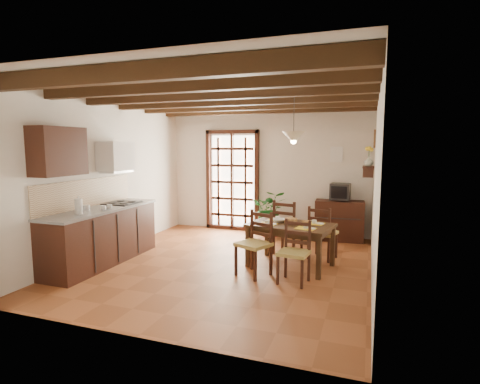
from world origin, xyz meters
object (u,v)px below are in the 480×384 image
at_px(kitchen_counter, 102,235).
at_px(chair_near_right, 294,264).
at_px(dining_table, 291,229).
at_px(potted_plant, 270,210).
at_px(chair_far_left, 288,237).
at_px(sideboard, 339,221).
at_px(crt_tv, 340,191).
at_px(pendant_lamp, 294,136).
at_px(chair_near_left, 254,255).
at_px(chair_far_right, 322,242).

height_order(kitchen_counter, chair_near_right, kitchen_counter).
relative_size(dining_table, potted_plant, 0.67).
distance_m(chair_near_right, potted_plant, 2.80).
relative_size(chair_far_left, potted_plant, 0.47).
xyz_separation_m(sideboard, crt_tv, (-0.00, -0.01, 0.60)).
relative_size(chair_near_right, sideboard, 0.92).
xyz_separation_m(kitchen_counter, pendant_lamp, (2.97, 0.94, 1.60)).
relative_size(chair_near_left, pendant_lamp, 1.14).
relative_size(dining_table, crt_tv, 3.52).
xyz_separation_m(chair_far_left, chair_far_right, (0.63, -0.12, -0.02)).
bearing_deg(chair_near_right, pendant_lamp, 110.80).
bearing_deg(sideboard, chair_near_left, -115.21).
relative_size(sideboard, potted_plant, 0.46).
bearing_deg(crt_tv, sideboard, 93.10).
bearing_deg(chair_far_right, chair_far_left, 5.42).
bearing_deg(potted_plant, dining_table, -66.33).
xyz_separation_m(kitchen_counter, crt_tv, (3.57, 2.82, 0.53)).
height_order(kitchen_counter, pendant_lamp, pendant_lamp).
distance_m(chair_near_right, pendant_lamp, 1.98).
relative_size(chair_far_left, pendant_lamp, 1.15).
height_order(chair_near_right, sideboard, chair_near_right).
distance_m(chair_far_left, potted_plant, 1.38).
xyz_separation_m(kitchen_counter, sideboard, (3.57, 2.83, -0.06)).
distance_m(chair_far_right, crt_tv, 1.58).
distance_m(chair_near_left, chair_far_left, 1.30).
bearing_deg(chair_far_left, crt_tv, -109.18).
bearing_deg(chair_far_left, chair_near_right, 118.17).
bearing_deg(pendant_lamp, chair_near_right, -76.42).
bearing_deg(sideboard, chair_far_left, -125.06).
bearing_deg(chair_near_left, kitchen_counter, -150.41).
distance_m(chair_near_left, chair_far_right, 1.45).
bearing_deg(crt_tv, chair_near_left, -108.84).
relative_size(chair_near_left, chair_far_left, 0.98).
xyz_separation_m(kitchen_counter, chair_near_left, (2.54, 0.25, -0.17)).
height_order(dining_table, sideboard, sideboard).
bearing_deg(potted_plant, crt_tv, 3.53).
height_order(chair_far_right, crt_tv, crt_tv).
relative_size(chair_near_right, potted_plant, 0.42).
height_order(chair_near_left, crt_tv, crt_tv).
xyz_separation_m(dining_table, crt_tv, (0.60, 1.98, 0.40)).
bearing_deg(kitchen_counter, chair_far_right, 22.66).
relative_size(chair_far_right, potted_plant, 0.44).
relative_size(kitchen_counter, potted_plant, 1.07).
xyz_separation_m(chair_far_right, sideboard, (0.17, 1.41, 0.12)).
height_order(dining_table, chair_far_right, chair_far_right).
xyz_separation_m(chair_far_right, pendant_lamp, (-0.43, -0.48, 1.79)).
xyz_separation_m(sideboard, potted_plant, (-1.43, -0.09, 0.16)).
distance_m(chair_near_left, potted_plant, 2.52).
relative_size(crt_tv, pendant_lamp, 0.47).
bearing_deg(sideboard, kitchen_counter, -144.97).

